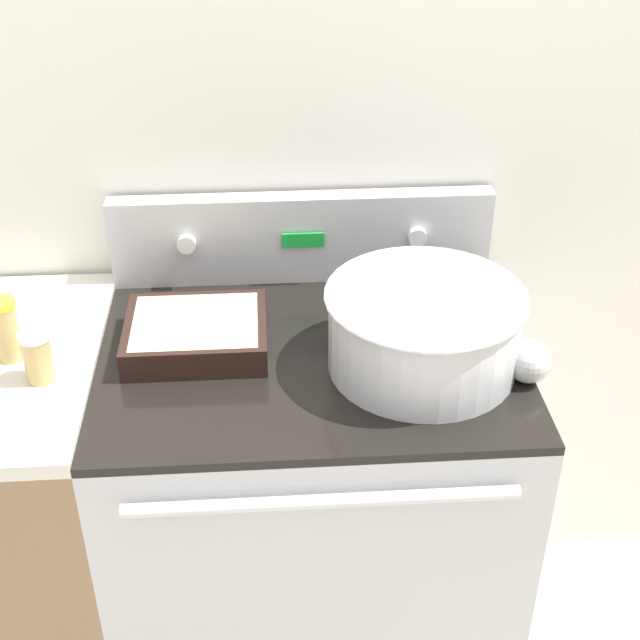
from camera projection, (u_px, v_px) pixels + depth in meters
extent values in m
cube|color=silver|center=(299.00, 123.00, 1.85)|extent=(8.00, 0.05, 2.50)
cube|color=#BCBCC1|center=(312.00, 524.00, 1.98)|extent=(0.82, 0.63, 0.90)
cube|color=black|center=(310.00, 355.00, 1.74)|extent=(0.82, 0.63, 0.02)
cylinder|color=silver|center=(323.00, 501.00, 1.49)|extent=(0.67, 0.02, 0.02)
cube|color=#BCBCC1|center=(302.00, 237.00, 1.92)|extent=(0.82, 0.05, 0.20)
cylinder|color=white|center=(186.00, 244.00, 1.88)|extent=(0.04, 0.02, 0.04)
cylinder|color=white|center=(417.00, 237.00, 1.90)|extent=(0.04, 0.02, 0.04)
cube|color=green|center=(303.00, 240.00, 1.89)|extent=(0.09, 0.01, 0.03)
cylinder|color=silver|center=(423.00, 330.00, 1.65)|extent=(0.35, 0.35, 0.16)
torus|color=silver|center=(426.00, 296.00, 1.61)|extent=(0.37, 0.37, 0.01)
cylinder|color=beige|center=(426.00, 302.00, 1.61)|extent=(0.32, 0.32, 0.02)
cube|color=black|center=(196.00, 334.00, 1.73)|extent=(0.27, 0.23, 0.06)
cube|color=beige|center=(196.00, 328.00, 1.72)|extent=(0.24, 0.20, 0.03)
cylinder|color=#B7B7B7|center=(511.00, 341.00, 1.75)|extent=(0.01, 0.24, 0.01)
sphere|color=#B7B7B7|center=(529.00, 361.00, 1.63)|extent=(0.08, 0.08, 0.08)
cylinder|color=tan|center=(38.00, 359.00, 1.61)|extent=(0.05, 0.05, 0.09)
cylinder|color=white|center=(33.00, 336.00, 1.58)|extent=(0.06, 0.06, 0.01)
cylinder|color=tan|center=(6.00, 332.00, 1.66)|extent=(0.05, 0.05, 0.11)
cylinder|color=yellow|center=(0.00, 304.00, 1.63)|extent=(0.05, 0.05, 0.01)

